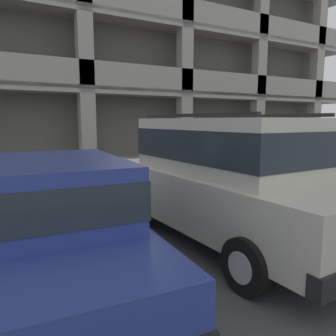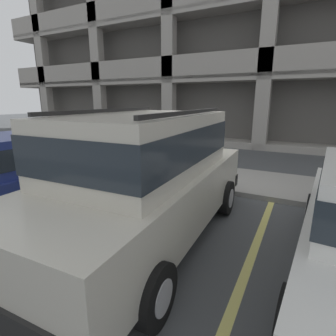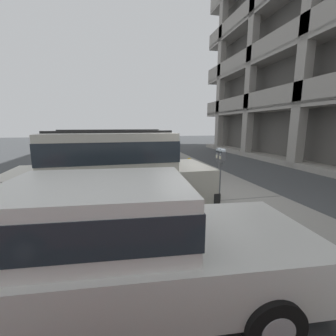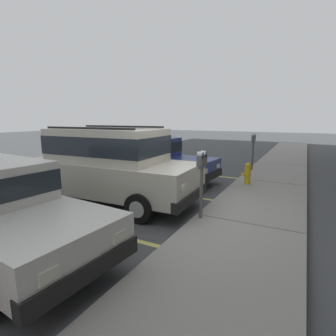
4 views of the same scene
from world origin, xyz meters
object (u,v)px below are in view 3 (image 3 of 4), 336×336
at_px(dark_hatchback, 117,241).
at_px(red_sedan, 106,163).
at_px(silver_suv, 113,169).
at_px(parking_meter_far, 169,143).
at_px(parking_meter_near, 220,163).
at_px(fire_hydrant, 189,166).

bearing_deg(dark_hatchback, red_sedan, -171.76).
bearing_deg(silver_suv, parking_meter_far, 153.08).
relative_size(red_sedan, dark_hatchback, 1.00).
bearing_deg(parking_meter_far, dark_hatchback, -16.42).
xyz_separation_m(parking_meter_near, parking_meter_far, (-6.03, 0.00, 0.04)).
xyz_separation_m(silver_suv, parking_meter_far, (-5.80, 2.69, 0.15)).
bearing_deg(parking_meter_far, parking_meter_near, -0.00).
relative_size(parking_meter_near, parking_meter_far, 0.97).
bearing_deg(dark_hatchback, silver_suv, -174.02).
bearing_deg(dark_hatchback, parking_meter_near, 141.52).
bearing_deg(parking_meter_near, dark_hatchback, -42.82).
distance_m(parking_meter_near, fire_hydrant, 3.61).
relative_size(dark_hatchback, parking_meter_far, 3.07).
distance_m(dark_hatchback, parking_meter_near, 3.85).
height_order(red_sedan, parking_meter_far, parking_meter_far).
relative_size(silver_suv, red_sedan, 1.06).
height_order(dark_hatchback, parking_meter_far, parking_meter_far).
bearing_deg(parking_meter_far, fire_hydrant, 6.73).
distance_m(silver_suv, red_sedan, 2.78).
height_order(red_sedan, dark_hatchback, same).
xyz_separation_m(silver_suv, parking_meter_near, (0.23, 2.69, 0.11)).
height_order(silver_suv, dark_hatchback, silver_suv).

